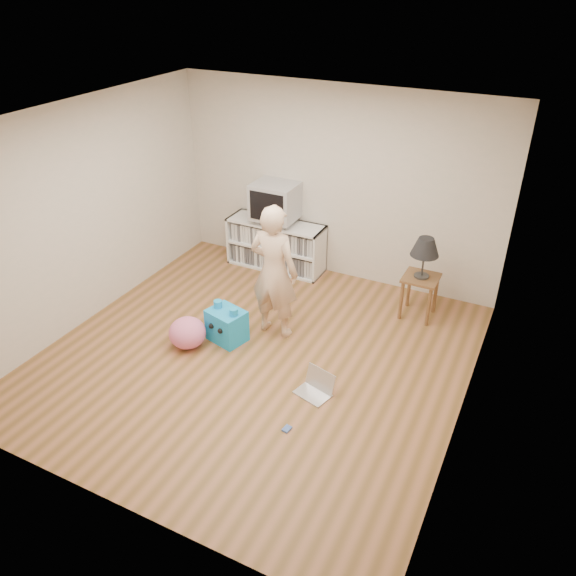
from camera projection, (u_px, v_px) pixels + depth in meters
The scene contains 13 objects.
ground at pixel (256, 356), 6.33m from camera, with size 4.50×4.50×0.00m, color brown.
walls at pixel (252, 253), 5.68m from camera, with size 4.52×4.52×2.60m.
ceiling at pixel (247, 123), 5.02m from camera, with size 4.50×4.50×0.01m, color white.
media_unit at pixel (277, 244), 8.03m from camera, with size 1.40×0.45×0.70m.
dvd_deck at pixel (276, 220), 7.83m from camera, with size 0.45×0.35×0.07m, color gray.
crt_tv at pixel (276, 201), 7.68m from camera, with size 0.60×0.53×0.50m.
side_table at pixel (420, 286), 6.86m from camera, with size 0.42×0.42×0.55m.
table_lamp at pixel (425, 248), 6.60m from camera, with size 0.34×0.34×0.52m.
person at pixel (274, 272), 6.36m from camera, with size 0.59×0.39×1.62m, color beige.
laptop at pixel (316, 387), 5.77m from camera, with size 0.41×0.37×0.24m.
playing_cards at pixel (287, 429), 5.33m from camera, with size 0.07×0.09×0.02m, color #486AC1.
plush_blue at pixel (227, 325), 6.51m from camera, with size 0.48×0.43×0.48m.
plush_pink at pixel (187, 333), 6.41m from camera, with size 0.42×0.42×0.36m, color #DA6390.
Camera 1 is at (2.59, -4.39, 3.85)m, focal length 35.00 mm.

